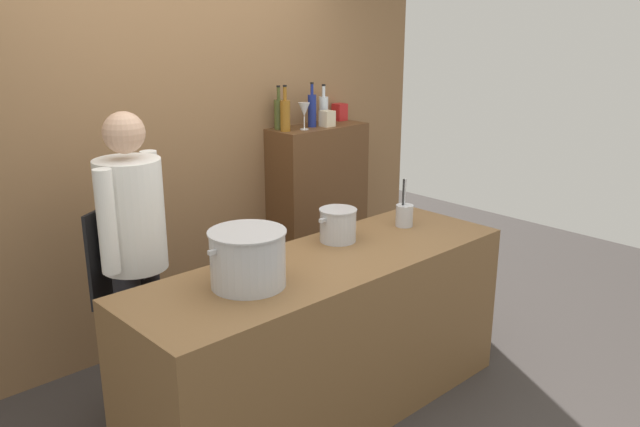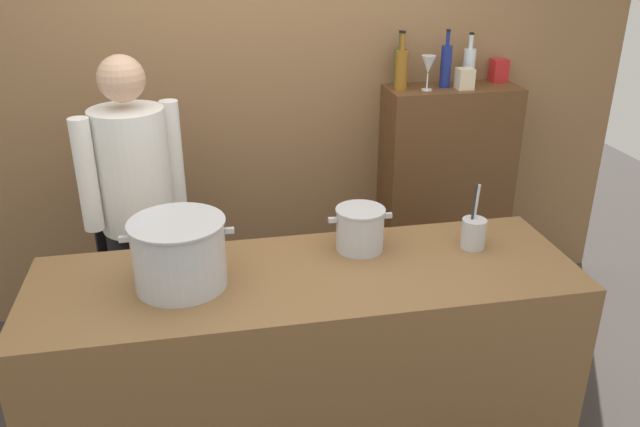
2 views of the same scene
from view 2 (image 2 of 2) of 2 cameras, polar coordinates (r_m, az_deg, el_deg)
The scene contains 14 objects.
brick_back_panel at distance 3.68m, azimuth -5.15°, elevation 13.67°, with size 4.40×0.10×3.00m, color olive.
prep_counter at distance 2.81m, azimuth -1.08°, elevation -13.37°, with size 2.19×0.70×0.90m, color brown.
bar_cabinet at distance 3.97m, azimuth 10.98°, elevation 1.55°, with size 0.76×0.32×1.34m, color brown.
chef at distance 3.17m, azimuth -16.04°, elevation 0.97°, with size 0.46×0.41×1.66m.
stockpot_large at distance 2.47m, azimuth -12.43°, elevation -3.50°, with size 0.42×0.36×0.27m.
stockpot_small at distance 2.71m, azimuth 3.58°, elevation -1.37°, with size 0.27×0.21×0.19m.
utensil_crock at distance 2.81m, azimuth 13.50°, elevation -1.65°, with size 0.10×0.10×0.29m.
wine_bottle_amber at distance 3.63m, azimuth 7.27°, elevation 12.68°, with size 0.07×0.07×0.32m.
wine_bottle_clear at distance 3.83m, azimuth 13.13°, elevation 12.73°, with size 0.07×0.07×0.29m.
wine_bottle_olive at distance 3.73m, azimuth 7.11°, elevation 12.92°, with size 0.07×0.07×0.31m.
wine_bottle_cobalt at distance 3.73m, azimuth 11.15°, elevation 12.83°, with size 0.06×0.06×0.32m.
wine_glass_tall at distance 3.64m, azimuth 9.63°, elevation 12.87°, with size 0.08×0.08×0.19m.
spice_tin_cream at distance 3.72m, azimuth 12.76°, elevation 11.63°, with size 0.09×0.09×0.11m, color beige.
spice_tin_red at distance 3.96m, azimuth 15.64°, elevation 12.18°, with size 0.09×0.09×0.13m, color red.
Camera 2 is at (-0.38, -2.20, 2.15)m, focal length 35.93 mm.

